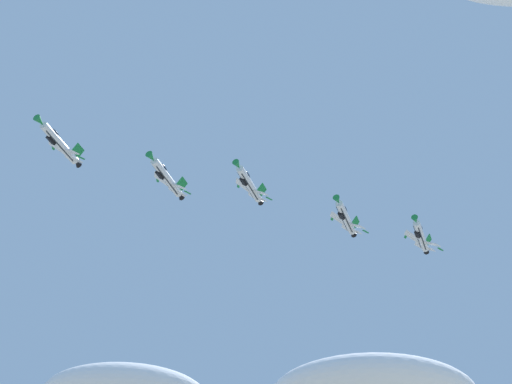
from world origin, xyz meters
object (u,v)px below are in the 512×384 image
fighter_jet_left_wing (166,177)px  fighter_jet_left_outer (345,217)px  fighter_jet_right_outer (421,236)px  fighter_jet_right_wing (249,183)px  fighter_jet_lead (59,143)px

fighter_jet_left_wing → fighter_jet_left_outer: fighter_jet_left_outer is taller
fighter_jet_right_outer → fighter_jet_right_wing: bearing=42.3°
fighter_jet_right_wing → fighter_jet_right_outer: (42.91, 10.93, -2.89)m
fighter_jet_left_outer → fighter_jet_right_outer: 20.70m
fighter_jet_left_wing → fighter_jet_right_outer: 63.27m
fighter_jet_right_outer → fighter_jet_lead: bearing=41.9°
fighter_jet_right_wing → fighter_jet_left_outer: fighter_jet_right_wing is taller
fighter_jet_left_outer → fighter_jet_lead: bearing=41.2°
fighter_jet_left_wing → fighter_jet_right_wing: (18.29, 5.05, 4.10)m
fighter_jet_lead → fighter_jet_left_outer: 65.57m
fighter_jet_left_wing → fighter_jet_right_outer: size_ratio=1.00×
fighter_jet_lead → fighter_jet_right_wing: bearing=-138.4°
fighter_jet_right_wing → fighter_jet_left_outer: (23.05, 5.11, -3.48)m
fighter_jet_right_wing → fighter_jet_right_outer: size_ratio=1.00×
fighter_jet_left_outer → fighter_jet_right_outer: fighter_jet_right_outer is taller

